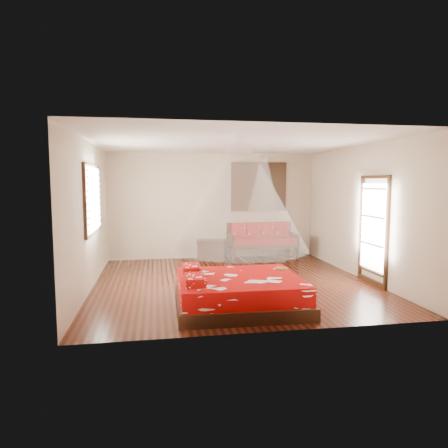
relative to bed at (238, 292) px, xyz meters
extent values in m
cube|color=black|center=(0.22, 1.60, -0.26)|extent=(5.50, 5.50, 0.02)
cube|color=white|center=(0.22, 1.60, 2.56)|extent=(5.50, 5.50, 0.02)
cube|color=#C2B08E|center=(-2.54, 1.60, 1.15)|extent=(0.02, 5.50, 2.80)
cube|color=#C2B08E|center=(2.98, 1.60, 1.15)|extent=(0.02, 5.50, 2.80)
cube|color=#C2B08E|center=(0.22, 4.36, 1.15)|extent=(5.50, 0.02, 2.80)
cube|color=#C2B08E|center=(0.22, -1.16, 1.15)|extent=(5.50, 0.02, 2.80)
cube|color=black|center=(0.02, 0.00, -0.15)|extent=(2.08, 1.89, 0.20)
cube|color=#A90705|center=(0.02, 0.00, 0.10)|extent=(1.98, 1.79, 0.30)
cube|color=#A90705|center=(-0.74, -0.37, 0.32)|extent=(0.30, 0.54, 0.14)
cube|color=#A90705|center=(-0.73, 0.40, 0.32)|extent=(0.30, 0.54, 0.14)
cube|color=black|center=(0.63, 3.56, -0.04)|extent=(0.08, 0.08, 0.42)
cube|color=black|center=(2.30, 3.56, -0.04)|extent=(0.08, 0.08, 0.42)
cube|color=black|center=(0.63, 4.24, -0.04)|extent=(0.08, 0.08, 0.42)
cube|color=black|center=(2.30, 4.24, -0.04)|extent=(0.08, 0.08, 0.42)
cube|color=black|center=(1.46, 3.90, 0.13)|extent=(1.78, 0.79, 0.08)
cube|color=maroon|center=(1.46, 3.90, 0.24)|extent=(1.72, 0.73, 0.14)
cube|color=black|center=(1.46, 4.26, 0.42)|extent=(1.78, 0.06, 0.55)
cube|color=black|center=(0.61, 3.90, 0.29)|extent=(0.06, 0.79, 0.30)
cube|color=black|center=(2.32, 3.90, 0.29)|extent=(0.06, 0.79, 0.30)
cube|color=#A90705|center=(0.87, 4.14, 0.50)|extent=(0.38, 0.20, 0.39)
cube|color=#A90705|center=(1.27, 4.14, 0.50)|extent=(0.38, 0.20, 0.39)
cube|color=#A90705|center=(1.66, 4.14, 0.50)|extent=(0.38, 0.20, 0.39)
cube|color=#A90705|center=(2.06, 4.14, 0.50)|extent=(0.38, 0.20, 0.39)
cube|color=black|center=(0.12, 4.05, -0.02)|extent=(0.78, 0.61, 0.46)
cube|color=black|center=(0.12, 4.05, 0.24)|extent=(0.82, 0.65, 0.05)
cube|color=black|center=(1.46, 4.32, 1.65)|extent=(1.52, 0.06, 1.32)
cube|color=black|center=(1.46, 4.31, 1.65)|extent=(1.35, 0.04, 1.10)
cube|color=black|center=(-2.50, 1.80, 1.45)|extent=(0.08, 1.74, 1.34)
cube|color=silver|center=(-2.46, 1.80, 1.45)|extent=(0.04, 1.54, 1.10)
cube|color=black|center=(2.94, 1.00, 0.80)|extent=(0.08, 1.02, 2.16)
cube|color=white|center=(2.92, 1.00, 0.90)|extent=(0.03, 0.82, 1.70)
cylinder|color=brown|center=(0.86, 0.42, 0.26)|extent=(0.23, 0.23, 0.03)
cone|color=white|center=(0.02, 0.00, 1.60)|extent=(2.20, 2.20, 1.80)
cone|color=white|center=(1.46, 3.85, 1.75)|extent=(0.83, 0.83, 1.50)
camera|label=1|loc=(-1.30, -6.21, 1.78)|focal=32.00mm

